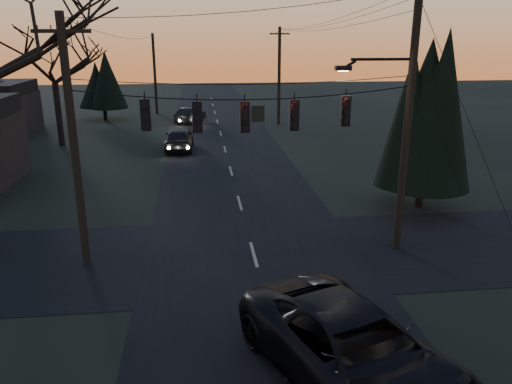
{
  "coord_description": "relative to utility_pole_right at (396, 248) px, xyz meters",
  "views": [
    {
      "loc": [
        -1.92,
        -6.83,
        7.77
      ],
      "look_at": [
        -0.13,
        8.25,
        3.0
      ],
      "focal_mm": 35.0,
      "sensor_mm": 36.0,
      "label": 1
    }
  ],
  "objects": [
    {
      "name": "main_road",
      "position": [
        -5.5,
        10.0,
        0.01
      ],
      "size": [
        8.0,
        120.0,
        0.02
      ],
      "primitive_type": "cube",
      "color": "black",
      "rests_on": "ground"
    },
    {
      "name": "cross_road",
      "position": [
        -5.5,
        0.0,
        0.01
      ],
      "size": [
        60.0,
        7.0,
        0.02
      ],
      "primitive_type": "cube",
      "color": "black",
      "rests_on": "ground"
    },
    {
      "name": "utility_pole_right",
      "position": [
        0.0,
        0.0,
        0.0
      ],
      "size": [
        5.0,
        0.3,
        10.0
      ],
      "primitive_type": null,
      "color": "black",
      "rests_on": "ground"
    },
    {
      "name": "utility_pole_left",
      "position": [
        -11.5,
        0.0,
        0.0
      ],
      "size": [
        1.8,
        0.3,
        8.5
      ],
      "primitive_type": null,
      "color": "black",
      "rests_on": "ground"
    },
    {
      "name": "utility_pole_far_r",
      "position": [
        0.0,
        28.0,
        0.0
      ],
      "size": [
        1.8,
        0.3,
        8.5
      ],
      "primitive_type": null,
      "color": "black",
      "rests_on": "ground"
    },
    {
      "name": "utility_pole_far_l",
      "position": [
        -11.5,
        36.0,
        0.0
      ],
      "size": [
        0.3,
        0.3,
        8.0
      ],
      "primitive_type": null,
      "color": "black",
      "rests_on": "ground"
    },
    {
      "name": "span_signal_assembly",
      "position": [
        -5.74,
        0.0,
        5.21
      ],
      "size": [
        11.5,
        0.44,
        1.64
      ],
      "color": "black",
      "rests_on": "ground"
    },
    {
      "name": "evergreen_right",
      "position": [
        2.94,
        4.56,
        4.17
      ],
      "size": [
        4.28,
        4.28,
        7.16
      ],
      "color": "black",
      "rests_on": "ground"
    },
    {
      "name": "bare_tree_dist",
      "position": [
        -17.35,
        20.73,
        6.36
      ],
      "size": [
        6.27,
        6.27,
        9.11
      ],
      "color": "black",
      "rests_on": "ground"
    },
    {
      "name": "evergreen_dist",
      "position": [
        -16.1,
        32.19,
        3.54
      ],
      "size": [
        3.61,
        3.61,
        5.89
      ],
      "color": "black",
      "rests_on": "ground"
    },
    {
      "name": "suv_near",
      "position": [
        -4.06,
        -7.43,
        0.91
      ],
      "size": [
        5.19,
        7.2,
        1.82
      ],
      "primitive_type": "imported",
      "rotation": [
        0.0,
        0.0,
        0.37
      ],
      "color": "black",
      "rests_on": "ground"
    },
    {
      "name": "sedan_oncoming_a",
      "position": [
        -8.7,
        18.32,
        0.8
      ],
      "size": [
        2.05,
        4.77,
        1.6
      ],
      "primitive_type": "imported",
      "rotation": [
        0.0,
        0.0,
        3.11
      ],
      "color": "black",
      "rests_on": "ground"
    },
    {
      "name": "sedan_oncoming_b",
      "position": [
        -7.99,
        29.85,
        0.69
      ],
      "size": [
        3.0,
        4.39,
        1.37
      ],
      "primitive_type": "imported",
      "rotation": [
        0.0,
        0.0,
        2.73
      ],
      "color": "black",
      "rests_on": "ground"
    }
  ]
}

